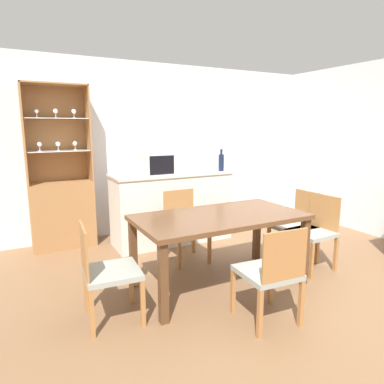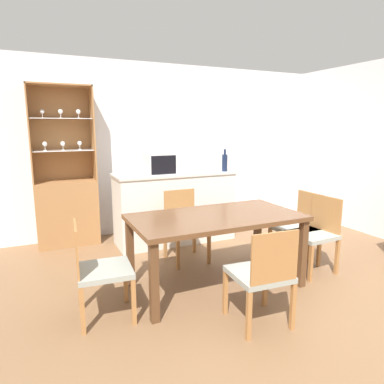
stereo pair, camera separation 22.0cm
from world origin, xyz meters
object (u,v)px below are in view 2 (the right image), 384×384
dining_chair_side_right_near (314,233)px  wine_bottle (225,162)px  display_cabinet (67,201)px  dining_chair_side_right_far (298,227)px  dining_chair_head_far (185,225)px  dining_table (216,223)px  dining_chair_head_near (262,275)px  dining_chair_side_left_near (99,270)px  microwave (164,163)px

dining_chair_side_right_near → wine_bottle: bearing=9.5°
display_cabinet → wine_bottle: size_ratio=6.82×
dining_chair_side_right_near → dining_chair_side_right_far: size_ratio=1.00×
display_cabinet → dining_chair_head_far: display_cabinet is taller
dining_table → dining_chair_side_right_near: 1.21m
dining_chair_side_right_near → dining_table: bearing=80.3°
dining_chair_side_right_far → dining_chair_head_near: same height
dining_chair_side_right_far → dining_chair_head_near: 1.50m
dining_chair_side_left_near → dining_chair_head_near: 1.35m
dining_chair_side_right_near → microwave: 2.10m
dining_chair_side_right_far → wine_bottle: wine_bottle is taller
dining_chair_head_far → display_cabinet: bearing=-44.6°
dining_table → dining_chair_side_right_far: (1.18, 0.13, -0.22)m
dining_chair_head_near → wine_bottle: bearing=71.8°
display_cabinet → dining_table: (1.25, -1.99, 0.05)m
dining_chair_side_right_far → dining_chair_head_near: bearing=127.9°
microwave → wine_bottle: wine_bottle is taller
dining_chair_side_left_near → dining_chair_head_near: bearing=65.6°
dining_chair_side_right_far → dining_chair_head_near: size_ratio=1.00×
display_cabinet → dining_chair_head_far: bearing=-43.9°
dining_chair_side_right_far → wine_bottle: (-0.33, 1.18, 0.68)m
display_cabinet → dining_chair_head_near: 3.04m
dining_table → wine_bottle: 1.63m
dining_chair_head_near → wine_bottle: (0.86, 2.10, 0.68)m
display_cabinet → dining_chair_head_far: size_ratio=2.54×
display_cabinet → microwave: display_cabinet is taller
wine_bottle → dining_chair_side_right_near: bearing=-77.1°
wine_bottle → microwave: bearing=171.3°
dining_chair_side_left_near → wine_bottle: size_ratio=2.69×
dining_chair_side_right_far → dining_chair_side_right_near: bearing=-179.8°
dining_chair_side_left_near → microwave: (1.16, 1.58, 0.69)m
display_cabinet → dining_chair_head_near: (1.25, -2.77, -0.18)m
dining_chair_side_right_far → microwave: (-1.20, 1.32, 0.69)m
dining_table → dining_chair_side_right_far: bearing=6.4°
dining_chair_side_right_near → dining_chair_side_right_far: same height
dining_table → dining_chair_side_left_near: (-1.18, -0.13, -0.22)m
dining_chair_side_right_near → wine_bottle: 1.63m
dining_table → dining_chair_side_left_near: size_ratio=2.01×
dining_table → dining_chair_head_far: 0.81m
dining_chair_side_left_near → dining_chair_side_right_near: size_ratio=1.00×
dining_chair_side_left_near → dining_chair_side_right_near: bearing=94.5°
dining_table → wine_bottle: (0.85, 1.32, 0.45)m
dining_table → dining_chair_side_right_far: 1.21m
dining_table → wine_bottle: wine_bottle is taller
dining_chair_head_far → wine_bottle: bearing=-148.5°
dining_chair_side_left_near → microwave: microwave is taller
dining_chair_head_far → dining_chair_side_right_near: 1.50m
dining_table → dining_chair_head_near: bearing=-90.2°
dining_chair_head_near → dining_chair_side_left_near: bearing=155.1°
dining_chair_head_near → display_cabinet: bearing=118.2°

